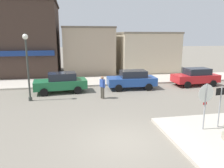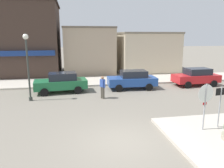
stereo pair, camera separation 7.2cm
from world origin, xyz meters
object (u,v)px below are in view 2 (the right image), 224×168
(lamp_post, at_px, (27,58))
(parked_car_second, at_px, (132,79))
(one_way_sign, at_px, (220,103))
(stop_sign, at_px, (205,101))
(parked_car_nearest, at_px, (61,82))
(parked_car_third, at_px, (196,77))
(pedestrian_crossing_near, at_px, (103,87))

(lamp_post, bearing_deg, parked_car_second, 14.58)
(one_way_sign, relative_size, parked_car_second, 0.52)
(stop_sign, bearing_deg, lamp_post, 142.22)
(parked_car_nearest, bearing_deg, one_way_sign, -48.59)
(parked_car_third, relative_size, pedestrian_crossing_near, 2.52)
(parked_car_nearest, bearing_deg, parked_car_third, 1.43)
(one_way_sign, relative_size, lamp_post, 0.46)
(lamp_post, height_order, pedestrian_crossing_near, lamp_post)
(one_way_sign, xyz_separation_m, parked_car_nearest, (-7.55, 8.56, -0.52))
(one_way_sign, height_order, parked_car_third, one_way_sign)
(parked_car_second, bearing_deg, parked_car_nearest, -179.09)
(lamp_post, xyz_separation_m, parked_car_second, (7.79, 2.03, -2.15))
(one_way_sign, xyz_separation_m, parked_car_second, (-1.77, 8.66, -0.52))
(parked_car_nearest, height_order, parked_car_second, same)
(parked_car_third, bearing_deg, pedestrian_crossing_near, -163.53)
(lamp_post, relative_size, pedestrian_crossing_near, 2.82)
(one_way_sign, bearing_deg, stop_sign, -171.93)
(lamp_post, xyz_separation_m, parked_car_third, (13.73, 2.23, -2.15))
(parked_car_nearest, distance_m, pedestrian_crossing_near, 3.74)
(lamp_post, bearing_deg, one_way_sign, -34.74)
(stop_sign, relative_size, parked_car_second, 0.57)
(lamp_post, height_order, parked_car_second, lamp_post)
(one_way_sign, relative_size, pedestrian_crossing_near, 1.30)
(stop_sign, height_order, parked_car_third, stop_sign)
(lamp_post, bearing_deg, parked_car_nearest, 43.94)
(one_way_sign, xyz_separation_m, pedestrian_crossing_near, (-4.61, 6.26, -0.46))
(lamp_post, height_order, parked_car_third, lamp_post)
(parked_car_nearest, distance_m, parked_car_third, 11.73)
(one_way_sign, xyz_separation_m, parked_car_third, (4.17, 8.86, -0.52))
(one_way_sign, bearing_deg, parked_car_second, 101.57)
(parked_car_nearest, xyz_separation_m, parked_car_third, (11.73, 0.29, 0.00))
(stop_sign, height_order, one_way_sign, stop_sign)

